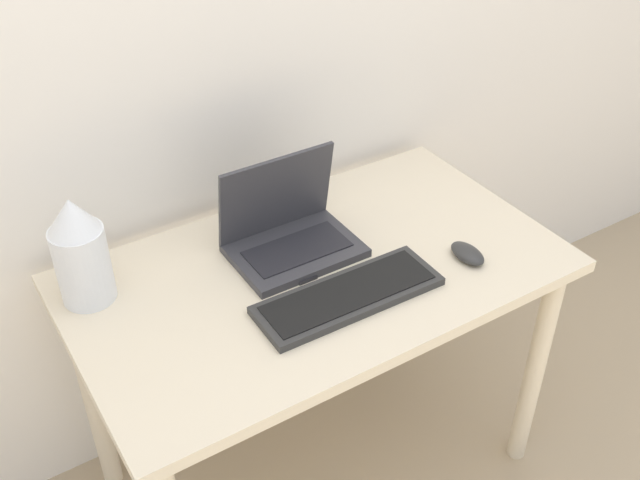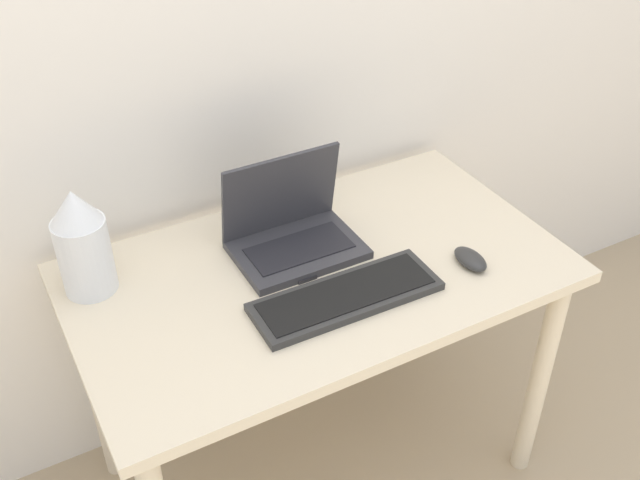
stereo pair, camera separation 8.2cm
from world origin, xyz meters
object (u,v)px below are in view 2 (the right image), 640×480
object	(u,v)px
mouse	(470,259)
keyboard	(345,297)
vase	(82,243)
mp3_player	(301,273)
laptop	(291,230)

from	to	relation	value
mouse	keyboard	bearing A→B (deg)	174.88
keyboard	vase	size ratio (longest dim) A/B	1.67
keyboard	vase	bearing A→B (deg)	146.87
mouse	mp3_player	xyz separation A→B (m)	(-0.36, 0.15, -0.01)
laptop	mp3_player	bearing A→B (deg)	-105.23
keyboard	mp3_player	world-z (taller)	keyboard
mp3_player	vase	bearing A→B (deg)	157.20
laptop	mp3_player	xyz separation A→B (m)	(-0.03, -0.10, -0.05)
keyboard	laptop	bearing A→B (deg)	92.86
laptop	keyboard	world-z (taller)	laptop
mouse	vase	size ratio (longest dim) A/B	0.38
mouse	vase	world-z (taller)	vase
mouse	mp3_player	bearing A→B (deg)	156.69
laptop	mouse	distance (m)	0.42
keyboard	mp3_player	size ratio (longest dim) A/B	6.58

